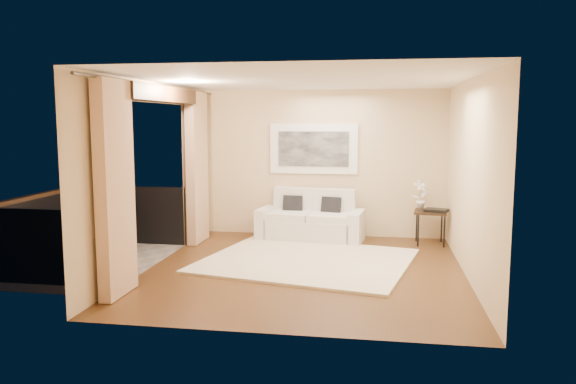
% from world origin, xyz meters
% --- Properties ---
extents(floor, '(5.00, 5.00, 0.00)m').
position_xyz_m(floor, '(0.00, 0.00, 0.00)').
color(floor, '#523218').
rests_on(floor, ground).
extents(room_shell, '(5.00, 6.40, 5.00)m').
position_xyz_m(room_shell, '(-2.13, 0.00, 2.52)').
color(room_shell, white).
rests_on(room_shell, ground).
extents(balcony, '(1.81, 2.60, 1.17)m').
position_xyz_m(balcony, '(-3.31, 0.00, 0.18)').
color(balcony, '#605B56').
rests_on(balcony, ground).
extents(curtains, '(0.16, 4.80, 2.64)m').
position_xyz_m(curtains, '(-2.11, 0.00, 1.34)').
color(curtains, tan).
rests_on(curtains, ground).
extents(artwork, '(1.62, 0.07, 0.92)m').
position_xyz_m(artwork, '(-0.17, 2.46, 1.62)').
color(artwork, white).
rests_on(artwork, room_shell).
extents(rug, '(3.48, 3.18, 0.04)m').
position_xyz_m(rug, '(-0.02, 0.44, 0.02)').
color(rug, beige).
rests_on(rug, floor).
extents(sofa, '(1.95, 1.01, 0.90)m').
position_xyz_m(sofa, '(-0.16, 2.09, 0.32)').
color(sofa, silver).
rests_on(sofa, floor).
extents(side_table, '(0.60, 0.60, 0.59)m').
position_xyz_m(side_table, '(1.93, 2.00, 0.53)').
color(side_table, black).
rests_on(side_table, floor).
extents(tray, '(0.45, 0.38, 0.05)m').
position_xyz_m(tray, '(2.02, 1.92, 0.61)').
color(tray, black).
rests_on(tray, side_table).
extents(orchid, '(0.33, 0.30, 0.53)m').
position_xyz_m(orchid, '(1.76, 2.14, 0.85)').
color(orchid, white).
rests_on(orchid, side_table).
extents(bistro_table, '(0.78, 0.78, 0.75)m').
position_xyz_m(bistro_table, '(-3.24, 0.02, 0.67)').
color(bistro_table, black).
rests_on(bistro_table, balcony).
extents(balcony_chair_far, '(0.44, 0.45, 0.87)m').
position_xyz_m(balcony_chair_far, '(-3.39, 0.21, 0.50)').
color(balcony_chair_far, black).
rests_on(balcony_chair_far, balcony).
extents(balcony_chair_near, '(0.51, 0.52, 1.08)m').
position_xyz_m(balcony_chair_near, '(-2.74, -0.89, 0.63)').
color(balcony_chair_near, black).
rests_on(balcony_chair_near, balcony).
extents(ice_bucket, '(0.18, 0.18, 0.20)m').
position_xyz_m(ice_bucket, '(-3.35, 0.14, 0.85)').
color(ice_bucket, silver).
rests_on(ice_bucket, bistro_table).
extents(candle, '(0.06, 0.06, 0.07)m').
position_xyz_m(candle, '(-3.18, 0.17, 0.79)').
color(candle, red).
rests_on(candle, bistro_table).
extents(vase, '(0.04, 0.04, 0.18)m').
position_xyz_m(vase, '(-3.31, -0.13, 0.84)').
color(vase, white).
rests_on(vase, bistro_table).
extents(glass_a, '(0.06, 0.06, 0.12)m').
position_xyz_m(glass_a, '(-3.09, -0.06, 0.81)').
color(glass_a, white).
rests_on(glass_a, bistro_table).
extents(glass_b, '(0.06, 0.06, 0.12)m').
position_xyz_m(glass_b, '(-3.04, 0.06, 0.81)').
color(glass_b, white).
rests_on(glass_b, bistro_table).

